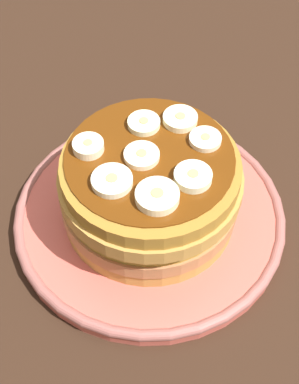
{
  "coord_description": "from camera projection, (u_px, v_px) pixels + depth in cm",
  "views": [
    {
      "loc": [
        -4.24,
        -31.46,
        44.46
      ],
      "look_at": [
        0.0,
        0.0,
        4.54
      ],
      "focal_mm": 53.54,
      "sensor_mm": 36.0,
      "label": 1
    }
  ],
  "objects": [
    {
      "name": "pancake_stack",
      "position": [
        149.0,
        189.0,
        0.5
      ],
      "size": [
        16.34,
        16.77,
        7.8
      ],
      "color": "#B7843D",
      "rests_on": "plate"
    },
    {
      "name": "banana_slice_2",
      "position": [
        193.0,
        177.0,
        0.46
      ],
      "size": [
        3.09,
        3.09,
        0.96
      ],
      "color": "#EBEBC3",
      "rests_on": "pancake_stack"
    },
    {
      "name": "plate",
      "position": [
        150.0,
        216.0,
        0.54
      ],
      "size": [
        25.35,
        25.35,
        1.74
      ],
      "color": "#CC594C",
      "rests_on": "ground_plane"
    },
    {
      "name": "banana_slice_6",
      "position": [
        180.0,
        119.0,
        0.5
      ],
      "size": [
        3.03,
        3.03,
        0.86
      ],
      "color": "#FCEFBB",
      "rests_on": "pancake_stack"
    },
    {
      "name": "banana_slice_7",
      "position": [
        88.0,
        147.0,
        0.48
      ],
      "size": [
        2.63,
        2.63,
        1.06
      ],
      "color": "#FAE9BF",
      "rests_on": "pancake_stack"
    },
    {
      "name": "banana_slice_3",
      "position": [
        139.0,
        124.0,
        0.49
      ],
      "size": [
        2.84,
        2.84,
        0.8
      ],
      "color": "#EDECB9",
      "rests_on": "pancake_stack"
    },
    {
      "name": "banana_slice_5",
      "position": [
        159.0,
        196.0,
        0.44
      ],
      "size": [
        3.48,
        3.48,
        1.01
      ],
      "color": "#F6E6B7",
      "rests_on": "pancake_stack"
    },
    {
      "name": "banana_slice_1",
      "position": [
        205.0,
        140.0,
        0.48
      ],
      "size": [
        2.75,
        2.75,
        0.74
      ],
      "color": "#F9E4BB",
      "rests_on": "pancake_stack"
    },
    {
      "name": "banana_slice_4",
      "position": [
        112.0,
        181.0,
        0.45
      ],
      "size": [
        3.34,
        3.34,
        0.86
      ],
      "color": "#F0E9C3",
      "rests_on": "pancake_stack"
    },
    {
      "name": "banana_slice_0",
      "position": [
        141.0,
        153.0,
        0.47
      ],
      "size": [
        2.98,
        2.98,
        0.76
      ],
      "color": "#FDE5BA",
      "rests_on": "pancake_stack"
    },
    {
      "name": "ground_plane",
      "position": [
        150.0,
        231.0,
        0.56
      ],
      "size": [
        140.0,
        140.0,
        3.0
      ],
      "primitive_type": "cube",
      "color": "black"
    }
  ]
}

